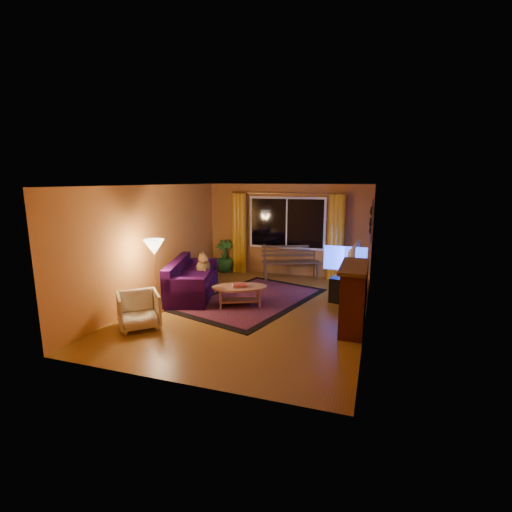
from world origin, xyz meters
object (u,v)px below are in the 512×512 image
(floor_lamp, at_px, (156,276))
(coffee_table, at_px, (240,296))
(sofa, at_px, (193,278))
(bench, at_px, (291,270))
(armchair, at_px, (139,308))
(tv_console, at_px, (348,285))

(floor_lamp, relative_size, coffee_table, 1.26)
(sofa, relative_size, floor_lamp, 1.40)
(sofa, distance_m, coffee_table, 1.31)
(bench, bearing_deg, sofa, -151.97)
(bench, height_order, armchair, armchair)
(armchair, bearing_deg, floor_lamp, 57.99)
(armchair, bearing_deg, sofa, 46.69)
(armchair, xyz_separation_m, floor_lamp, (-0.14, 0.79, 0.38))
(bench, xyz_separation_m, coffee_table, (-0.51, -2.49, -0.02))
(sofa, bearing_deg, floor_lamp, -115.49)
(armchair, bearing_deg, tv_console, -0.76)
(tv_console, bearing_deg, armchair, -124.07)
(bench, xyz_separation_m, tv_console, (1.60, -1.13, 0.04))
(sofa, bearing_deg, armchair, -107.86)
(sofa, xyz_separation_m, tv_console, (3.37, 1.05, -0.15))
(armchair, relative_size, tv_console, 0.55)
(sofa, xyz_separation_m, coffee_table, (1.26, -0.31, -0.20))
(bench, xyz_separation_m, floor_lamp, (-1.95, -3.36, 0.51))
(armchair, distance_m, tv_console, 4.55)
(coffee_table, xyz_separation_m, tv_console, (2.11, 1.36, 0.06))
(armchair, height_order, tv_console, armchair)
(bench, distance_m, tv_console, 1.96)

